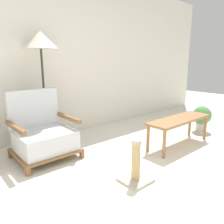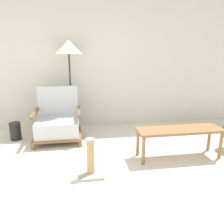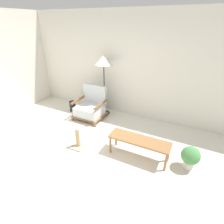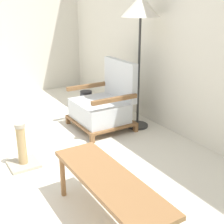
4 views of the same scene
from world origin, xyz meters
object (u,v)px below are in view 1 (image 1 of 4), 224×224
Objects in this scene: armchair at (43,135)px; floor_lamp at (41,45)px; potted_plant at (202,117)px; scratching_post at (136,168)px; coffee_table at (179,122)px.

armchair is 0.53× the size of floor_lamp.
potted_plant is at bearing -26.68° from floor_lamp.
floor_lamp is 3.60× the size of potted_plant.
floor_lamp is (0.22, 0.40, 1.16)m from armchair.
potted_plant is 0.99× the size of scratching_post.
armchair reaches higher than potted_plant.
scratching_post reaches higher than potted_plant.
scratching_post is (-1.25, -0.28, -0.21)m from coffee_table.
potted_plant is at bearing 7.42° from coffee_table.
floor_lamp reaches higher than coffee_table.
scratching_post reaches higher than coffee_table.
coffee_table is (1.71, -0.94, 0.06)m from armchair.
floor_lamp is 2.10m from scratching_post.
floor_lamp reaches higher than scratching_post.
scratching_post is (-2.17, -0.40, -0.12)m from potted_plant.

